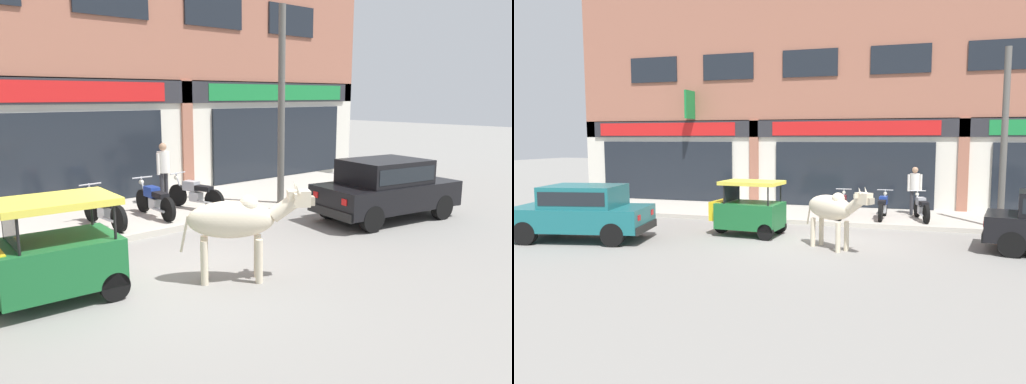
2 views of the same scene
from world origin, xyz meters
TOP-DOWN VIEW (x-y plane):
  - ground_plane at (0.00, 0.00)m, footprint 90.00×90.00m
  - sidewalk at (0.00, 3.98)m, footprint 19.00×3.55m
  - shop_building at (-0.00, 6.01)m, footprint 23.00×1.40m
  - cow at (0.42, -0.93)m, footprint 1.85×1.45m
  - car_0 at (-6.08, -1.75)m, footprint 3.81×2.26m
  - auto_rickshaw at (-2.13, 0.17)m, footprint 2.03×1.28m
  - motorcycle_0 at (0.01, 3.20)m, footprint 0.52×1.81m
  - motorcycle_1 at (1.31, 3.30)m, footprint 0.52×1.81m
  - motorcycle_2 at (2.48, 3.35)m, footprint 0.65×1.79m
  - pedestrian at (2.25, 4.47)m, footprint 0.47×0.32m
  - utility_pole at (4.63, 2.50)m, footprint 0.18×0.18m

SIDE VIEW (x-z plane):
  - ground_plane at x=0.00m, z-range 0.00..0.00m
  - sidewalk at x=0.00m, z-range 0.00..0.14m
  - motorcycle_0 at x=0.01m, z-range 0.09..0.96m
  - motorcycle_1 at x=1.31m, z-range 0.09..0.96m
  - motorcycle_2 at x=2.48m, z-range 0.09..0.96m
  - auto_rickshaw at x=-2.13m, z-range -0.10..1.42m
  - car_0 at x=-6.08m, z-range 0.08..1.54m
  - cow at x=0.42m, z-range 0.20..1.81m
  - pedestrian at x=2.25m, z-range 0.32..1.92m
  - utility_pole at x=4.63m, z-range 0.14..5.19m
  - shop_building at x=0.00m, z-range -0.22..8.88m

